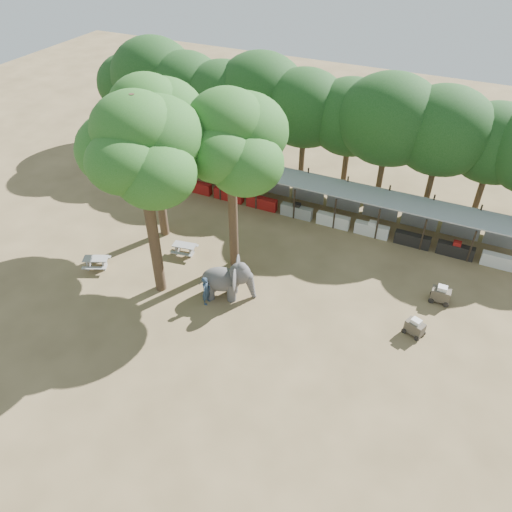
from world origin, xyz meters
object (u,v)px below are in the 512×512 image
at_px(picnic_table_far, 185,248).
at_px(cart_back, 441,294).
at_px(elephant, 228,279).
at_px(yard_tree_back, 230,140).
at_px(handler, 206,291).
at_px(cart_front, 415,327).
at_px(yard_tree_left, 150,121).
at_px(picnic_table_near, 96,261).
at_px(yard_tree_center, 140,148).

relative_size(picnic_table_far, cart_back, 1.43).
bearing_deg(elephant, yard_tree_back, 92.85).
bearing_deg(handler, yard_tree_back, 3.85).
bearing_deg(cart_front, elephant, -150.39).
bearing_deg(yard_tree_left, cart_front, -8.09).
height_order(yard_tree_left, cart_front, yard_tree_left).
distance_m(picnic_table_far, cart_front, 15.24).
xyz_separation_m(picnic_table_near, cart_back, (20.42, 6.03, 0.06)).
distance_m(elephant, picnic_table_far, 5.17).
bearing_deg(cart_back, handler, -155.21).
bearing_deg(cart_front, picnic_table_near, -150.42).
bearing_deg(picnic_table_far, cart_front, -12.31).
relative_size(yard_tree_center, yard_tree_back, 1.06).
distance_m(yard_tree_left, cart_front, 19.61).
bearing_deg(yard_tree_left, yard_tree_center, -59.04).
height_order(picnic_table_near, cart_front, cart_front).
distance_m(handler, cart_front, 11.84).
bearing_deg(picnic_table_near, yard_tree_back, 5.03).
xyz_separation_m(elephant, cart_back, (11.57, 4.80, -0.69)).
relative_size(elephant, picnic_table_near, 1.72).
bearing_deg(yard_tree_center, picnic_table_near, -176.75).
height_order(yard_tree_center, cart_front, yard_tree_center).
distance_m(yard_tree_back, picnic_table_near, 11.91).
bearing_deg(picnic_table_far, yard_tree_back, 1.81).
xyz_separation_m(yard_tree_center, handler, (3.33, -0.15, -8.26)).
distance_m(yard_tree_back, cart_front, 14.40).
height_order(yard_tree_center, handler, yard_tree_center).
bearing_deg(cart_front, yard_tree_left, -166.45).
relative_size(picnic_table_near, picnic_table_far, 1.17).
distance_m(yard_tree_back, handler, 8.66).
xyz_separation_m(elephant, cart_front, (10.70, 1.50, -0.73)).
distance_m(yard_tree_back, cart_back, 15.13).
bearing_deg(picnic_table_far, yard_tree_left, 139.59).
bearing_deg(handler, cart_back, -65.18).
distance_m(yard_tree_left, picnic_table_near, 9.48).
bearing_deg(picnic_table_near, cart_back, -7.58).
height_order(yard_tree_center, cart_back, yard_tree_center).
relative_size(yard_tree_back, picnic_table_near, 5.74).
bearing_deg(elephant, picnic_table_far, 133.72).
bearing_deg(cart_front, yard_tree_back, -165.75).
distance_m(yard_tree_left, yard_tree_back, 6.09).
bearing_deg(cart_front, picnic_table_far, -161.78).
height_order(elephant, picnic_table_far, elephant).
height_order(yard_tree_back, handler, yard_tree_back).
height_order(handler, picnic_table_near, handler).
distance_m(yard_tree_left, handler, 10.92).
relative_size(yard_tree_left, elephant, 3.24).
distance_m(yard_tree_left, yard_tree_center, 5.92).
relative_size(elephant, handler, 1.79).
relative_size(yard_tree_left, handler, 5.81).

